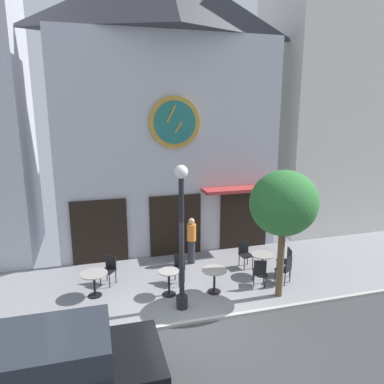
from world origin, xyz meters
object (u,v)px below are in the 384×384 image
at_px(cafe_table_center_right, 214,276).
at_px(cafe_chair_facing_street, 178,267).
at_px(parked_car_black, 43,376).
at_px(cafe_chair_outer, 285,268).
at_px(cafe_table_center, 94,279).
at_px(cafe_chair_curbside, 109,268).
at_px(cafe_chair_mid_row, 260,270).
at_px(street_tree, 284,204).
at_px(pedestrian_orange, 191,240).
at_px(cafe_table_leftmost, 169,279).
at_px(cafe_table_near_door, 262,260).
at_px(street_lamp, 182,238).
at_px(cafe_chair_facing_wall, 245,252).
at_px(cafe_chair_left_end, 286,259).

xyz_separation_m(cafe_table_center_right, cafe_chair_facing_street, (-0.89, 0.91, -0.00)).
bearing_deg(parked_car_black, cafe_chair_outer, 26.06).
distance_m(cafe_chair_facing_street, parked_car_black, 5.53).
relative_size(cafe_table_center, cafe_chair_curbside, 0.88).
bearing_deg(cafe_table_center, cafe_table_center_right, -12.04).
xyz_separation_m(cafe_chair_mid_row, cafe_chair_curbside, (-4.45, 1.47, 0.00)).
height_order(cafe_chair_facing_street, cafe_chair_curbside, same).
xyz_separation_m(street_tree, parked_car_black, (-6.17, -2.65, -2.05)).
bearing_deg(cafe_chair_outer, parked_car_black, -153.94).
height_order(pedestrian_orange, parked_car_black, pedestrian_orange).
distance_m(cafe_table_leftmost, parked_car_black, 4.71).
height_order(cafe_table_near_door, pedestrian_orange, pedestrian_orange).
xyz_separation_m(cafe_chair_curbside, pedestrian_orange, (2.91, 0.79, 0.33)).
xyz_separation_m(cafe_table_leftmost, cafe_chair_facing_street, (0.45, 0.70, 0.03)).
bearing_deg(street_lamp, cafe_table_center_right, 27.29).
height_order(cafe_table_center_right, parked_car_black, parked_car_black).
xyz_separation_m(cafe_table_leftmost, cafe_chair_facing_wall, (2.95, 1.21, 0.03)).
bearing_deg(cafe_chair_mid_row, cafe_table_leftmost, 175.00).
relative_size(street_lamp, cafe_chair_mid_row, 4.46).
distance_m(cafe_table_center, cafe_chair_left_end, 6.16).
xyz_separation_m(cafe_table_center_right, parked_car_black, (-4.40, -3.35, 0.23)).
xyz_separation_m(street_lamp, cafe_chair_facing_street, (0.26, 1.51, -1.51)).
distance_m(cafe_table_leftmost, cafe_chair_facing_wall, 3.19).
xyz_separation_m(cafe_chair_facing_wall, parked_car_black, (-6.01, -4.78, 0.23)).
relative_size(street_lamp, pedestrian_orange, 2.40).
distance_m(cafe_table_leftmost, cafe_chair_facing_street, 0.83).
bearing_deg(cafe_chair_facing_wall, street_tree, -85.73).
distance_m(cafe_table_near_door, pedestrian_orange, 2.56).
relative_size(street_tree, cafe_chair_facing_wall, 4.18).
distance_m(cafe_chair_mid_row, cafe_chair_curbside, 4.69).
relative_size(cafe_table_center_right, cafe_chair_mid_row, 0.83).
relative_size(street_tree, cafe_chair_curbside, 4.18).
bearing_deg(cafe_chair_mid_row, cafe_table_near_door, 57.31).
xyz_separation_m(street_tree, cafe_table_center_right, (-1.77, 0.70, -2.28)).
bearing_deg(street_tree, cafe_table_center, 164.66).
bearing_deg(cafe_table_center, cafe_chair_facing_wall, 7.73).
relative_size(cafe_table_near_door, cafe_chair_outer, 0.82).
distance_m(cafe_table_center, cafe_chair_curbside, 0.85).
relative_size(cafe_chair_facing_wall, parked_car_black, 0.21).
bearing_deg(street_lamp, street_tree, -2.06).
distance_m(cafe_chair_mid_row, cafe_chair_outer, 0.88).
relative_size(street_tree, cafe_chair_outer, 4.18).
bearing_deg(cafe_chair_facing_street, cafe_chair_curbside, 165.87).
distance_m(street_tree, cafe_chair_facing_street, 3.86).
bearing_deg(pedestrian_orange, cafe_table_center, -156.08).
xyz_separation_m(cafe_table_center_right, cafe_chair_outer, (2.34, -0.05, -0.00)).
bearing_deg(cafe_chair_curbside, cafe_chair_outer, -15.67).
height_order(cafe_chair_facing_wall, pedestrian_orange, pedestrian_orange).
bearing_deg(cafe_table_center_right, cafe_chair_left_end, 10.63).
bearing_deg(street_tree, cafe_chair_facing_wall, 94.27).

